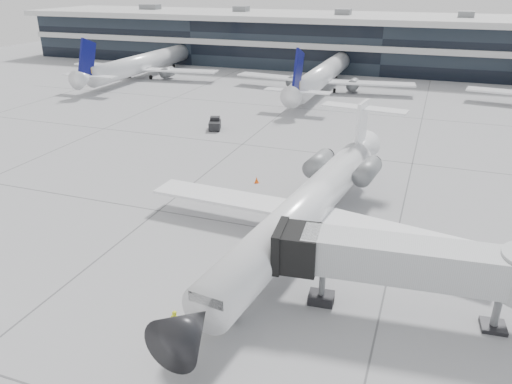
% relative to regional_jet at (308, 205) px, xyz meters
% --- Properties ---
extents(ground, '(220.00, 220.00, 0.00)m').
position_rel_regional_jet_xyz_m(ground, '(-3.35, 0.14, -2.69)').
color(ground, gray).
rests_on(ground, ground).
extents(terminal, '(170.00, 22.00, 10.00)m').
position_rel_regional_jet_xyz_m(terminal, '(-3.35, 82.14, 2.31)').
color(terminal, black).
rests_on(terminal, ground).
extents(bg_jet_left, '(32.00, 40.00, 9.60)m').
position_rel_regional_jet_xyz_m(bg_jet_left, '(-48.35, 55.14, -2.69)').
color(bg_jet_left, white).
rests_on(bg_jet_left, ground).
extents(bg_jet_center, '(32.00, 40.00, 9.60)m').
position_rel_regional_jet_xyz_m(bg_jet_center, '(-11.35, 55.14, -2.69)').
color(bg_jet_center, white).
rests_on(bg_jet_center, ground).
extents(regional_jet, '(27.36, 34.15, 7.89)m').
position_rel_regional_jet_xyz_m(regional_jet, '(0.00, 0.00, 0.00)').
color(regional_jet, white).
rests_on(regional_jet, ground).
extents(jet_bridge, '(15.75, 4.43, 5.05)m').
position_rel_regional_jet_xyz_m(jet_bridge, '(8.70, -7.55, 0.99)').
color(jet_bridge, '#BABDBF').
rests_on(jet_bridge, ground).
extents(ramp_worker, '(0.60, 0.41, 1.62)m').
position_rel_regional_jet_xyz_m(ramp_worker, '(-4.08, -13.90, -1.89)').
color(ramp_worker, '#E5F219').
rests_on(ramp_worker, ground).
extents(traffic_cone, '(0.48, 0.48, 0.63)m').
position_rel_regional_jet_xyz_m(traffic_cone, '(-7.50, 9.13, -2.39)').
color(traffic_cone, '#FF550D').
rests_on(traffic_cone, ground).
extents(far_tug, '(2.23, 2.86, 1.60)m').
position_rel_regional_jet_xyz_m(far_tug, '(-19.17, 25.01, -1.98)').
color(far_tug, black).
rests_on(far_tug, ground).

